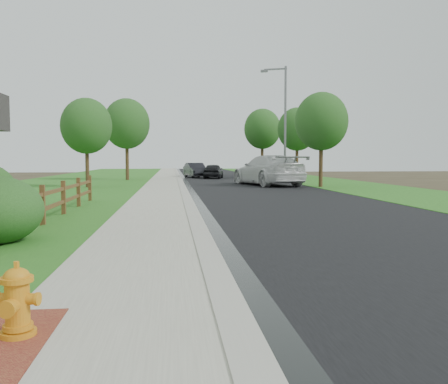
{
  "coord_description": "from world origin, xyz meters",
  "views": [
    {
      "loc": [
        -0.25,
        -5.14,
        1.77
      ],
      "look_at": [
        0.89,
        5.15,
        1.05
      ],
      "focal_mm": 38.0,
      "sensor_mm": 36.0,
      "label": 1
    }
  ],
  "objects": [
    {
      "name": "sidewalk",
      "position": [
        -0.9,
        35.0,
        0.05
      ],
      "size": [
        2.2,
        90.0,
        0.1
      ],
      "primitive_type": "cube",
      "color": "gray",
      "rests_on": "ground"
    },
    {
      "name": "curb",
      "position": [
        0.4,
        35.0,
        0.06
      ],
      "size": [
        0.4,
        90.0,
        0.12
      ],
      "primitive_type": "cube",
      "color": "#99988B",
      "rests_on": "ground"
    },
    {
      "name": "grass_strip",
      "position": [
        -2.8,
        35.0,
        0.03
      ],
      "size": [
        1.6,
        90.0,
        0.06
      ],
      "primitive_type": "cube",
      "color": "#225919",
      "rests_on": "ground"
    },
    {
      "name": "ranch_fence",
      "position": [
        -3.6,
        6.4,
        0.62
      ],
      "size": [
        0.12,
        16.92,
        1.1
      ],
      "color": "#4D2E19",
      "rests_on": "ground"
    },
    {
      "name": "tree_mid_right",
      "position": [
        10.87,
        36.17,
        4.4
      ],
      "size": [
        3.49,
        3.49,
        6.33
      ],
      "color": "#372616",
      "rests_on": "ground"
    },
    {
      "name": "tree_far_right",
      "position": [
        9.0,
        42.8,
        4.82
      ],
      "size": [
        3.74,
        3.74,
        6.89
      ],
      "color": "#372616",
      "rests_on": "ground"
    },
    {
      "name": "road",
      "position": [
        4.6,
        35.0,
        0.01
      ],
      "size": [
        8.0,
        90.0,
        0.02
      ],
      "primitive_type": "cube",
      "color": "black",
      "rests_on": "ground"
    },
    {
      "name": "tree_near_right",
      "position": [
        9.0,
        23.54,
        4.08
      ],
      "size": [
        3.28,
        3.28,
        5.9
      ],
      "color": "#372616",
      "rests_on": "ground"
    },
    {
      "name": "white_suv",
      "position": [
        6.16,
        26.04,
        1.02
      ],
      "size": [
        4.38,
        7.33,
        1.99
      ],
      "primitive_type": "imported",
      "rotation": [
        0.0,
        0.0,
        3.39
      ],
      "color": "silver",
      "rests_on": "road"
    },
    {
      "name": "dark_car_far",
      "position": [
        2.0,
        39.78,
        0.72
      ],
      "size": [
        2.3,
        4.43,
        1.39
      ],
      "primitive_type": "imported",
      "rotation": [
        0.0,
        0.0,
        0.21
      ],
      "color": "black",
      "rests_on": "road"
    },
    {
      "name": "dark_car_mid",
      "position": [
        3.53,
        37.76,
        0.68
      ],
      "size": [
        2.29,
        4.12,
        1.33
      ],
      "primitive_type": "imported",
      "rotation": [
        0.0,
        0.0,
        2.95
      ],
      "color": "black",
      "rests_on": "road"
    },
    {
      "name": "streetlight",
      "position": [
        8.54,
        31.81,
        5.12
      ],
      "size": [
        1.99,
        0.94,
        9.03
      ],
      "color": "slate",
      "rests_on": "ground"
    },
    {
      "name": "ground",
      "position": [
        0.0,
        0.0,
        0.0
      ],
      "size": [
        120.0,
        120.0,
        0.0
      ],
      "primitive_type": "plane",
      "color": "#352D1D"
    },
    {
      "name": "tree_near_left",
      "position": [
        -5.39,
        24.66,
        3.77
      ],
      "size": [
        3.09,
        3.09,
        5.48
      ],
      "color": "#372616",
      "rests_on": "ground"
    },
    {
      "name": "wet_gutter",
      "position": [
        0.75,
        35.0,
        0.02
      ],
      "size": [
        0.5,
        90.0,
        0.0
      ],
      "primitive_type": "cube",
      "color": "black",
      "rests_on": "road"
    },
    {
      "name": "lawn_near",
      "position": [
        -8.0,
        35.0,
        0.02
      ],
      "size": [
        9.0,
        90.0,
        0.04
      ],
      "primitive_type": "cube",
      "color": "#225919",
      "rests_on": "ground"
    },
    {
      "name": "tree_mid_left",
      "position": [
        -3.9,
        34.77,
        4.66
      ],
      "size": [
        3.77,
        3.77,
        6.75
      ],
      "color": "#372616",
      "rests_on": "ground"
    },
    {
      "name": "verge_far",
      "position": [
        11.5,
        35.0,
        0.02
      ],
      "size": [
        6.0,
        90.0,
        0.04
      ],
      "primitive_type": "cube",
      "color": "#225919",
      "rests_on": "ground"
    },
    {
      "name": "fire_hydrant",
      "position": [
        -1.7,
        -0.59,
        0.43
      ],
      "size": [
        0.47,
        0.38,
        0.72
      ],
      "color": "gold",
      "rests_on": "sidewalk"
    }
  ]
}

